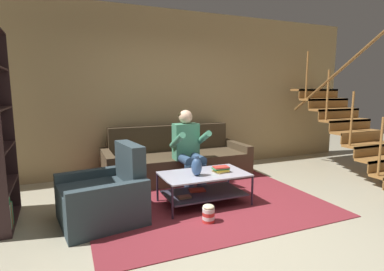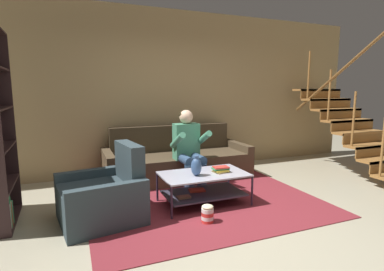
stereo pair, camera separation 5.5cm
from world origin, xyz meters
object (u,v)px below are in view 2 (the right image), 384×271
(couch, at_px, (177,161))
(armchair, at_px, (104,197))
(popcorn_tub, at_px, (207,214))
(vase, at_px, (196,166))
(book_stack, at_px, (221,169))
(coffee_table, at_px, (203,183))
(person_seated_center, at_px, (189,146))

(couch, height_order, armchair, armchair)
(popcorn_tub, bearing_deg, vase, 82.65)
(couch, bearing_deg, book_stack, -83.06)
(couch, distance_m, armchair, 1.85)
(coffee_table, xyz_separation_m, armchair, (-1.25, -0.03, 0.00))
(book_stack, xyz_separation_m, armchair, (-1.49, 0.00, -0.17))
(couch, distance_m, vase, 1.37)
(vase, xyz_separation_m, popcorn_tub, (-0.06, -0.47, -0.43))
(coffee_table, xyz_separation_m, book_stack, (0.24, -0.03, 0.17))
(popcorn_tub, bearing_deg, couch, 81.57)
(person_seated_center, bearing_deg, armchair, -150.69)
(person_seated_center, distance_m, book_stack, 0.79)
(book_stack, distance_m, armchair, 1.50)
(couch, distance_m, book_stack, 1.32)
(coffee_table, distance_m, book_stack, 0.29)
(couch, bearing_deg, coffee_table, -93.54)
(coffee_table, height_order, popcorn_tub, coffee_table)
(person_seated_center, bearing_deg, book_stack, -78.14)
(vase, bearing_deg, armchair, 178.19)
(person_seated_center, height_order, popcorn_tub, person_seated_center)
(armchair, bearing_deg, vase, -1.81)
(popcorn_tub, bearing_deg, book_stack, 50.03)
(person_seated_center, xyz_separation_m, armchair, (-1.33, -0.75, -0.37))
(person_seated_center, height_order, vase, person_seated_center)
(coffee_table, relative_size, vase, 4.33)
(couch, height_order, person_seated_center, person_seated_center)
(person_seated_center, xyz_separation_m, book_stack, (0.16, -0.75, -0.19))
(vase, relative_size, book_stack, 1.19)
(couch, relative_size, popcorn_tub, 11.33)
(couch, bearing_deg, person_seated_center, -90.00)
(vase, distance_m, book_stack, 0.37)
(book_stack, bearing_deg, coffee_table, 172.10)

